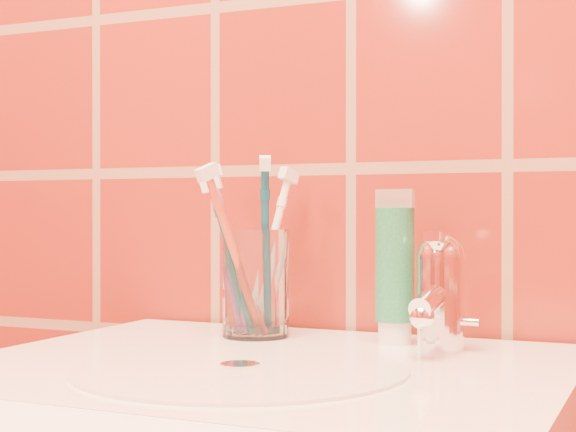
% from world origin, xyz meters
% --- Properties ---
extents(glass_tumbler, '(0.09, 0.09, 0.12)m').
position_xyz_m(glass_tumbler, '(-0.08, 1.10, 0.91)').
color(glass_tumbler, white).
rests_on(glass_tumbler, pedestal_sink).
extents(toothpaste_tube, '(0.05, 0.04, 0.16)m').
position_xyz_m(toothpaste_tube, '(0.08, 1.12, 0.93)').
color(toothpaste_tube, white).
rests_on(toothpaste_tube, pedestal_sink).
extents(faucet, '(0.05, 0.11, 0.12)m').
position_xyz_m(faucet, '(0.14, 1.09, 0.91)').
color(faucet, white).
rests_on(faucet, pedestal_sink).
extents(toothbrush_0, '(0.14, 0.13, 0.21)m').
position_xyz_m(toothbrush_0, '(-0.11, 1.11, 0.95)').
color(toothbrush_0, '#914BA0').
rests_on(toothbrush_0, glass_tumbler).
extents(toothbrush_1, '(0.09, 0.15, 0.21)m').
position_xyz_m(toothbrush_1, '(-0.08, 1.13, 0.94)').
color(toothbrush_1, white).
rests_on(toothbrush_1, glass_tumbler).
extents(toothbrush_2, '(0.08, 0.11, 0.21)m').
position_xyz_m(toothbrush_2, '(-0.06, 1.09, 0.95)').
color(toothbrush_2, navy).
rests_on(toothbrush_2, glass_tumbler).
extents(toothbrush_3, '(0.12, 0.17, 0.22)m').
position_xyz_m(toothbrush_3, '(-0.08, 1.06, 0.94)').
color(toothbrush_3, '#BE4028').
rests_on(toothbrush_3, glass_tumbler).
extents(toothbrush_4, '(0.11, 0.10, 0.19)m').
position_xyz_m(toothbrush_4, '(-0.10, 1.08, 0.94)').
color(toothbrush_4, '#0C5D68').
rests_on(toothbrush_4, glass_tumbler).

